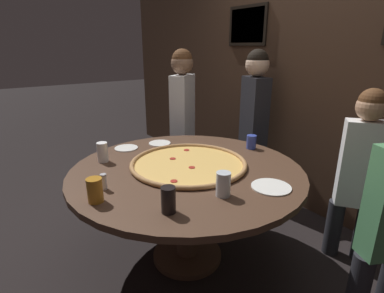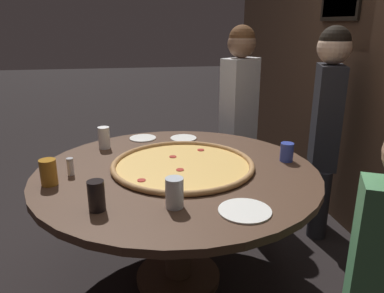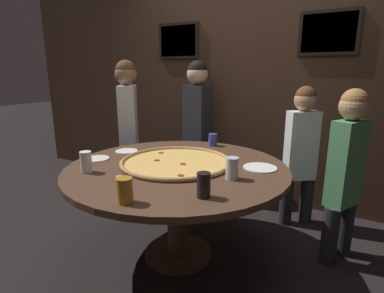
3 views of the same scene
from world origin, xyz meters
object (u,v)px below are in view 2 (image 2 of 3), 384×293
object	(u,v)px
drink_cup_far_right	(104,138)
condiment_shaker	(70,166)
white_plate_beside_cup	(183,138)
white_plate_near_front	(143,138)
drink_cup_beside_pizza	(174,193)
diner_side_left	(326,121)
diner_centre_back	(239,107)
drink_cup_by_shaker	(96,196)
drink_cup_centre_back	(48,172)
dining_table	(177,190)
giant_pizza	(183,165)
white_plate_right_side	(245,211)
drink_cup_near_right	(287,152)

from	to	relation	value
drink_cup_far_right	condiment_shaker	world-z (taller)	drink_cup_far_right
white_plate_beside_cup	condiment_shaker	xyz separation A→B (m)	(0.56, -0.71, 0.05)
white_plate_near_front	white_plate_beside_cup	size ratio (longest dim) A/B	1.01
drink_cup_beside_pizza	diner_side_left	distance (m)	1.50
diner_centre_back	diner_side_left	size ratio (longest dim) A/B	1.00
drink_cup_far_right	white_plate_beside_cup	distance (m)	0.57
drink_cup_by_shaker	diner_side_left	world-z (taller)	diner_side_left
drink_cup_by_shaker	drink_cup_centre_back	world-z (taller)	drink_cup_by_shaker
dining_table	condiment_shaker	distance (m)	0.61
drink_cup_centre_back	condiment_shaker	xyz separation A→B (m)	(-0.12, 0.09, -0.02)
giant_pizza	diner_side_left	bearing A→B (deg)	109.83
drink_cup_by_shaker	drink_cup_beside_pizza	xyz separation A→B (m)	(0.03, 0.34, 0.00)
drink_cup_centre_back	white_plate_right_side	size ratio (longest dim) A/B	0.57
drink_cup_beside_pizza	giant_pizza	bearing A→B (deg)	167.12
dining_table	giant_pizza	size ratio (longest dim) A/B	1.94
drink_cup_beside_pizza	white_plate_beside_cup	size ratio (longest dim) A/B	0.75
drink_cup_beside_pizza	condiment_shaker	world-z (taller)	drink_cup_beside_pizza
diner_side_left	drink_cup_far_right	bearing A→B (deg)	109.55
dining_table	white_plate_near_front	distance (m)	0.67
white_plate_beside_cup	diner_side_left	size ratio (longest dim) A/B	0.12
white_plate_near_front	drink_cup_near_right	bearing A→B (deg)	53.65
drink_cup_far_right	dining_table	bearing A→B (deg)	42.29
giant_pizza	drink_cup_by_shaker	bearing A→B (deg)	-44.89
giant_pizza	dining_table	bearing A→B (deg)	-49.21
giant_pizza	drink_cup_by_shaker	xyz separation A→B (m)	(0.46, -0.45, 0.06)
white_plate_near_front	condiment_shaker	world-z (taller)	condiment_shaker
condiment_shaker	white_plate_right_side	bearing A→B (deg)	54.83
giant_pizza	white_plate_beside_cup	size ratio (longest dim) A/B	4.41
diner_side_left	drink_cup_centre_back	bearing A→B (deg)	126.87
giant_pizza	white_plate_near_front	world-z (taller)	giant_pizza
white_plate_right_side	white_plate_near_front	bearing A→B (deg)	-161.84
dining_table	diner_side_left	world-z (taller)	diner_side_left
drink_cup_centre_back	condiment_shaker	size ratio (longest dim) A/B	1.40
drink_cup_near_right	condiment_shaker	world-z (taller)	drink_cup_near_right
giant_pizza	diner_centre_back	bearing A→B (deg)	147.22
white_plate_near_front	diner_centre_back	bearing A→B (deg)	114.53
dining_table	giant_pizza	xyz separation A→B (m)	(-0.03, 0.04, 0.14)
drink_cup_near_right	condiment_shaker	distance (m)	1.25
drink_cup_beside_pizza	white_plate_beside_cup	world-z (taller)	drink_cup_beside_pizza
drink_cup_centre_back	white_plate_right_side	distance (m)	1.01
drink_cup_centre_back	drink_cup_far_right	world-z (taller)	drink_cup_far_right
white_plate_near_front	white_plate_beside_cup	distance (m)	0.29
dining_table	condiment_shaker	size ratio (longest dim) A/B	16.55
drink_cup_by_shaker	drink_cup_near_right	distance (m)	1.17
dining_table	diner_side_left	distance (m)	1.25
white_plate_right_side	diner_centre_back	world-z (taller)	diner_centre_back
drink_cup_by_shaker	dining_table	bearing A→B (deg)	135.50
dining_table	diner_centre_back	bearing A→B (deg)	146.51
giant_pizza	drink_cup_near_right	bearing A→B (deg)	89.09
condiment_shaker	diner_side_left	xyz separation A→B (m)	(-0.41, 1.72, 0.07)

